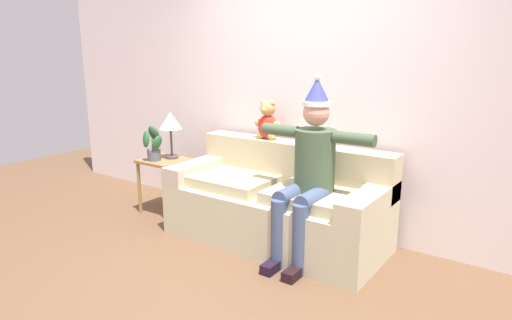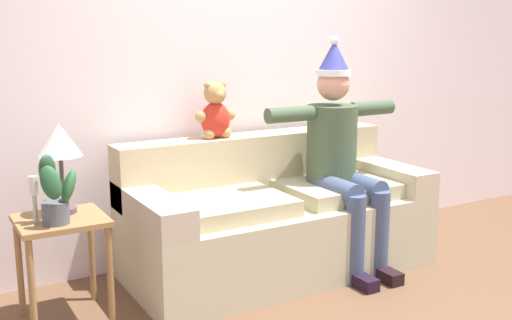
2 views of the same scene
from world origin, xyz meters
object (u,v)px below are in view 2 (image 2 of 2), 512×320
at_px(person_seated, 340,152).
at_px(candle_tall, 34,193).
at_px(teddy_bear, 216,113).
at_px(potted_plant, 56,194).
at_px(couch, 275,218).
at_px(table_lamp, 60,144).
at_px(side_table, 62,237).

relative_size(person_seated, candle_tall, 6.19).
relative_size(teddy_bear, potted_plant, 0.97).
height_order(couch, table_lamp, table_lamp).
bearing_deg(table_lamp, couch, -0.78).
height_order(couch, candle_tall, couch).
relative_size(couch, person_seated, 1.29).
height_order(teddy_bear, table_lamp, teddy_bear).
height_order(potted_plant, candle_tall, potted_plant).
bearing_deg(side_table, table_lamp, 65.20).
distance_m(side_table, table_lamp, 0.51).
xyz_separation_m(side_table, candle_tall, (-0.13, -0.02, 0.27)).
relative_size(teddy_bear, side_table, 0.64).
xyz_separation_m(person_seated, potted_plant, (-1.86, -0.01, -0.04)).
bearing_deg(candle_tall, person_seated, -2.30).
bearing_deg(person_seated, teddy_bear, 148.03).
height_order(teddy_bear, side_table, teddy_bear).
xyz_separation_m(person_seated, teddy_bear, (-0.71, 0.44, 0.26)).
xyz_separation_m(couch, person_seated, (0.40, -0.17, 0.45)).
relative_size(teddy_bear, table_lamp, 0.76).
height_order(couch, potted_plant, potted_plant).
xyz_separation_m(potted_plant, candle_tall, (-0.09, 0.09, -0.00)).
bearing_deg(table_lamp, candle_tall, -148.14).
distance_m(potted_plant, candle_tall, 0.13).
bearing_deg(potted_plant, side_table, 70.20).
distance_m(person_seated, potted_plant, 1.86).
bearing_deg(teddy_bear, side_table, -162.92).
bearing_deg(table_lamp, person_seated, -5.92).
relative_size(person_seated, potted_plant, 3.96).
xyz_separation_m(person_seated, side_table, (-1.82, 0.10, -0.32)).
xyz_separation_m(teddy_bear, table_lamp, (-1.07, -0.26, -0.08)).
distance_m(teddy_bear, side_table, 1.30).
distance_m(person_seated, side_table, 1.85).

